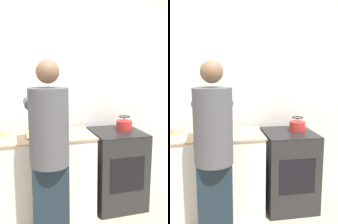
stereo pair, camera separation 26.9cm
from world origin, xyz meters
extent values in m
cube|color=silver|center=(0.00, 0.70, 1.30)|extent=(8.00, 0.05, 2.60)
cube|color=silver|center=(-0.32, 0.28, 0.46)|extent=(1.37, 0.56, 0.92)
cube|color=tan|center=(-0.32, 0.28, 0.93)|extent=(1.39, 0.58, 0.02)
cube|color=black|center=(0.71, 0.32, 0.45)|extent=(0.58, 0.63, 0.90)
cube|color=black|center=(0.71, 0.32, 0.91)|extent=(0.58, 0.63, 0.01)
cube|color=black|center=(0.71, 0.00, 0.50)|extent=(0.41, 0.01, 0.40)
cube|color=#192731|center=(-0.17, -0.26, 0.41)|extent=(0.31, 0.19, 0.81)
cylinder|color=#4C4C51|center=(-0.17, -0.26, 1.15)|extent=(0.35, 0.35, 0.68)
sphere|color=brown|center=(-0.17, -0.26, 1.62)|extent=(0.20, 0.20, 0.20)
cylinder|color=#4C4C51|center=(-0.32, 0.04, 1.33)|extent=(0.10, 0.30, 0.10)
cylinder|color=#4C4C51|center=(-0.02, 0.04, 1.33)|extent=(0.10, 0.30, 0.10)
cube|color=#A87A4C|center=(-0.16, 0.26, 0.95)|extent=(0.37, 0.24, 0.02)
cube|color=silver|center=(-0.08, 0.26, 0.96)|extent=(0.13, 0.09, 0.01)
cube|color=black|center=(-0.17, 0.30, 0.96)|extent=(0.08, 0.06, 0.01)
cylinder|color=red|center=(0.83, 0.37, 0.97)|extent=(0.19, 0.19, 0.11)
cone|color=red|center=(0.83, 0.37, 1.04)|extent=(0.15, 0.15, 0.03)
sphere|color=black|center=(0.83, 0.37, 1.07)|extent=(0.02, 0.02, 0.02)
torus|color=black|center=(0.83, 0.37, 1.07)|extent=(0.14, 0.14, 0.01)
cylinder|color=#C6B789|center=(-0.57, 0.42, 0.97)|extent=(0.15, 0.15, 0.06)
camera|label=1|loc=(-0.44, -2.36, 1.64)|focal=40.00mm
camera|label=2|loc=(-0.18, -2.42, 1.64)|focal=40.00mm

